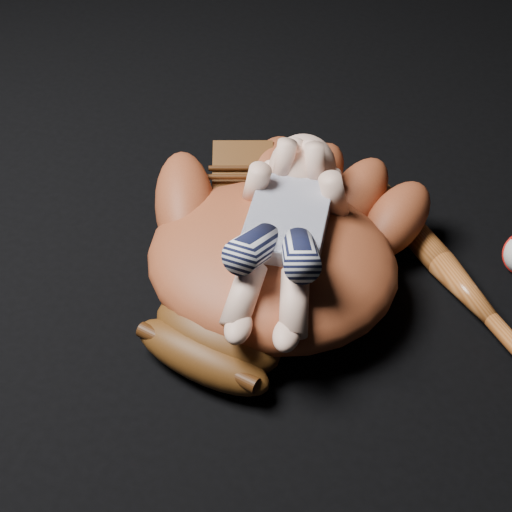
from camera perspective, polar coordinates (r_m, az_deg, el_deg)
baseball_glove at (r=1.16m, az=1.16°, el=0.33°), size 0.58×0.63×0.17m
newborn_baby at (r=1.11m, az=2.06°, el=1.90°), size 0.24×0.42×0.16m
baseball_bat at (r=1.25m, az=14.02°, el=-1.31°), size 0.37×0.39×0.05m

